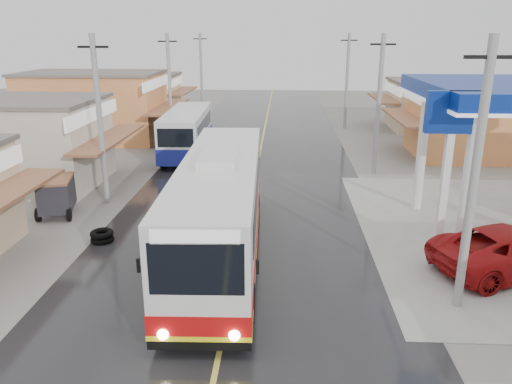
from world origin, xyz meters
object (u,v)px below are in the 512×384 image
(tyre_stack, at_px, (102,236))
(cyclist, at_px, (178,201))
(second_bus, at_px, (187,132))
(coach_bus, at_px, (221,207))
(tricycle_near, at_px, (56,194))

(tyre_stack, bearing_deg, cyclist, 53.75)
(second_bus, xyz_separation_m, cyclist, (1.71, -11.50, -0.99))
(coach_bus, xyz_separation_m, cyclist, (-2.52, 4.32, -1.29))
(cyclist, distance_m, tyre_stack, 4.12)
(cyclist, bearing_deg, tyre_stack, -134.75)
(tricycle_near, bearing_deg, second_bus, 58.39)
(coach_bus, relative_size, tyre_stack, 13.85)
(tricycle_near, bearing_deg, coach_bus, -39.95)
(cyclist, distance_m, tricycle_near, 5.54)
(coach_bus, xyz_separation_m, second_bus, (-4.22, 15.81, -0.30))
(cyclist, xyz_separation_m, tricycle_near, (-5.52, -0.38, 0.37))
(second_bus, distance_m, tyre_stack, 14.89)
(coach_bus, height_order, tyre_stack, coach_bus)
(coach_bus, bearing_deg, tyre_stack, 166.72)
(second_bus, bearing_deg, tyre_stack, -95.07)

